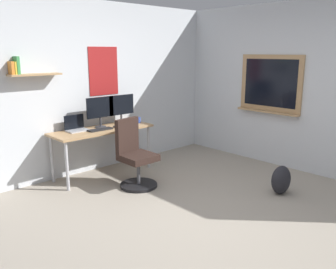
# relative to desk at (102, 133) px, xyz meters

# --- Properties ---
(ground_plane) EXTENTS (5.20, 5.20, 0.00)m
(ground_plane) POSITION_rel_desk_xyz_m (-0.02, -2.09, -0.65)
(ground_plane) COLOR #9E9384
(ground_plane) RESTS_ON ground
(wall_back) EXTENTS (5.00, 0.30, 2.60)m
(wall_back) POSITION_rel_desk_xyz_m (-0.03, 0.36, 0.65)
(wall_back) COLOR silver
(wall_back) RESTS_ON ground
(wall_right) EXTENTS (0.22, 5.00, 2.60)m
(wall_right) POSITION_rel_desk_xyz_m (2.42, -2.06, 0.65)
(wall_right) COLOR silver
(wall_right) RESTS_ON ground
(desk) EXTENTS (1.55, 0.56, 0.72)m
(desk) POSITION_rel_desk_xyz_m (0.00, 0.00, 0.00)
(desk) COLOR tan
(desk) RESTS_ON ground
(office_chair) EXTENTS (0.52, 0.52, 0.95)m
(office_chair) POSITION_rel_desk_xyz_m (0.06, -0.70, -0.24)
(office_chair) COLOR black
(office_chair) RESTS_ON ground
(laptop) EXTENTS (0.31, 0.21, 0.23)m
(laptop) POSITION_rel_desk_xyz_m (-0.35, 0.14, 0.13)
(laptop) COLOR #ADAFB5
(laptop) RESTS_ON desk
(monitor_primary) EXTENTS (0.46, 0.17, 0.46)m
(monitor_primary) POSITION_rel_desk_xyz_m (0.04, 0.09, 0.34)
(monitor_primary) COLOR #38383D
(monitor_primary) RESTS_ON desk
(monitor_secondary) EXTENTS (0.46, 0.17, 0.46)m
(monitor_secondary) POSITION_rel_desk_xyz_m (0.43, 0.09, 0.34)
(monitor_secondary) COLOR #38383D
(monitor_secondary) RESTS_ON desk
(keyboard) EXTENTS (0.37, 0.13, 0.02)m
(keyboard) POSITION_rel_desk_xyz_m (-0.08, -0.07, 0.08)
(keyboard) COLOR black
(keyboard) RESTS_ON desk
(computer_mouse) EXTENTS (0.10, 0.06, 0.03)m
(computer_mouse) POSITION_rel_desk_xyz_m (0.20, -0.07, 0.09)
(computer_mouse) COLOR #262628
(computer_mouse) RESTS_ON desk
(coffee_mug) EXTENTS (0.08, 0.08, 0.09)m
(coffee_mug) POSITION_rel_desk_xyz_m (0.67, -0.02, 0.12)
(coffee_mug) COLOR #334CA5
(coffee_mug) RESTS_ON desk
(backpack) EXTENTS (0.32, 0.22, 0.39)m
(backpack) POSITION_rel_desk_xyz_m (1.30, -2.26, -0.45)
(backpack) COLOR #232328
(backpack) RESTS_ON ground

